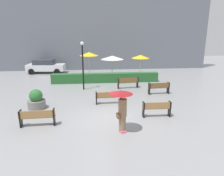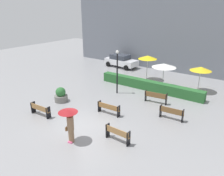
{
  "view_description": "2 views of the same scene",
  "coord_description": "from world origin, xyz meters",
  "px_view_note": "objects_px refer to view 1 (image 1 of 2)",
  "views": [
    {
      "loc": [
        -0.77,
        -10.1,
        4.4
      ],
      "look_at": [
        0.54,
        3.03,
        0.87
      ],
      "focal_mm": 32.51,
      "sensor_mm": 36.0,
      "label": 1
    },
    {
      "loc": [
        8.54,
        -8.86,
        7.22
      ],
      "look_at": [
        -0.73,
        4.23,
        1.2
      ],
      "focal_mm": 34.89,
      "sensor_mm": 36.0,
      "label": 2
    }
  ],
  "objects_px": {
    "bench_near_left": "(37,117)",
    "bench_far_right": "(159,87)",
    "patio_umbrella_yellow": "(89,54)",
    "bench_mid_center": "(109,96)",
    "bench_near_right": "(157,108)",
    "patio_umbrella_white": "(112,58)",
    "lamp_post": "(83,61)",
    "parked_car": "(46,66)",
    "pedestrian_with_umbrella": "(122,104)",
    "patio_umbrella_yellow_far": "(140,57)",
    "bench_back_row": "(128,82)",
    "planter_pot": "(36,100)"
  },
  "relations": [
    {
      "from": "bench_near_left",
      "to": "bench_far_right",
      "type": "xyz_separation_m",
      "value": [
        7.7,
        4.79,
        0.03
      ]
    },
    {
      "from": "patio_umbrella_yellow_far",
      "to": "parked_car",
      "type": "height_order",
      "value": "patio_umbrella_yellow_far"
    },
    {
      "from": "planter_pot",
      "to": "parked_car",
      "type": "relative_size",
      "value": 0.28
    },
    {
      "from": "lamp_post",
      "to": "bench_far_right",
      "type": "bearing_deg",
      "value": -18.04
    },
    {
      "from": "pedestrian_with_umbrella",
      "to": "patio_umbrella_yellow",
      "type": "relative_size",
      "value": 0.77
    },
    {
      "from": "patio_umbrella_white",
      "to": "parked_car",
      "type": "xyz_separation_m",
      "value": [
        -7.32,
        4.04,
        -1.34
      ]
    },
    {
      "from": "pedestrian_with_umbrella",
      "to": "patio_umbrella_yellow",
      "type": "bearing_deg",
      "value": 97.05
    },
    {
      "from": "patio_umbrella_white",
      "to": "patio_umbrella_yellow_far",
      "type": "bearing_deg",
      "value": 16.43
    },
    {
      "from": "bench_mid_center",
      "to": "patio_umbrella_white",
      "type": "xyz_separation_m",
      "value": [
        0.96,
        7.35,
        1.67
      ]
    },
    {
      "from": "bench_near_right",
      "to": "pedestrian_with_umbrella",
      "type": "xyz_separation_m",
      "value": [
        -2.16,
        -1.54,
        0.84
      ]
    },
    {
      "from": "bench_mid_center",
      "to": "bench_far_right",
      "type": "height_order",
      "value": "bench_far_right"
    },
    {
      "from": "lamp_post",
      "to": "patio_umbrella_yellow",
      "type": "bearing_deg",
      "value": 84.71
    },
    {
      "from": "pedestrian_with_umbrella",
      "to": "bench_mid_center",
      "type": "bearing_deg",
      "value": 93.34
    },
    {
      "from": "bench_mid_center",
      "to": "patio_umbrella_white",
      "type": "distance_m",
      "value": 7.59
    },
    {
      "from": "pedestrian_with_umbrella",
      "to": "patio_umbrella_white",
      "type": "height_order",
      "value": "patio_umbrella_white"
    },
    {
      "from": "bench_back_row",
      "to": "lamp_post",
      "type": "distance_m",
      "value": 4.1
    },
    {
      "from": "bench_near_left",
      "to": "pedestrian_with_umbrella",
      "type": "bearing_deg",
      "value": -14.05
    },
    {
      "from": "bench_near_left",
      "to": "pedestrian_with_umbrella",
      "type": "distance_m",
      "value": 4.22
    },
    {
      "from": "bench_mid_center",
      "to": "bench_far_right",
      "type": "xyz_separation_m",
      "value": [
        3.93,
        1.84,
        0.04
      ]
    },
    {
      "from": "bench_near_right",
      "to": "patio_umbrella_white",
      "type": "height_order",
      "value": "patio_umbrella_white"
    },
    {
      "from": "patio_umbrella_yellow_far",
      "to": "patio_umbrella_yellow",
      "type": "bearing_deg",
      "value": 176.77
    },
    {
      "from": "planter_pot",
      "to": "lamp_post",
      "type": "height_order",
      "value": "lamp_post"
    },
    {
      "from": "bench_near_right",
      "to": "bench_mid_center",
      "type": "bearing_deg",
      "value": 134.69
    },
    {
      "from": "parked_car",
      "to": "bench_back_row",
      "type": "bearing_deg",
      "value": -42.75
    },
    {
      "from": "planter_pot",
      "to": "parked_car",
      "type": "distance_m",
      "value": 11.94
    },
    {
      "from": "pedestrian_with_umbrella",
      "to": "bench_near_left",
      "type": "bearing_deg",
      "value": 165.95
    },
    {
      "from": "bench_mid_center",
      "to": "lamp_post",
      "type": "height_order",
      "value": "lamp_post"
    },
    {
      "from": "planter_pot",
      "to": "bench_mid_center",
      "type": "bearing_deg",
      "value": 5.13
    },
    {
      "from": "pedestrian_with_umbrella",
      "to": "lamp_post",
      "type": "bearing_deg",
      "value": 104.61
    },
    {
      "from": "bench_near_right",
      "to": "bench_near_left",
      "type": "bearing_deg",
      "value": -175.04
    },
    {
      "from": "bench_far_right",
      "to": "patio_umbrella_white",
      "type": "relative_size",
      "value": 0.71
    },
    {
      "from": "planter_pot",
      "to": "patio_umbrella_white",
      "type": "xyz_separation_m",
      "value": [
        5.42,
        7.75,
        1.65
      ]
    },
    {
      "from": "bench_near_left",
      "to": "pedestrian_with_umbrella",
      "type": "height_order",
      "value": "pedestrian_with_umbrella"
    },
    {
      "from": "bench_near_right",
      "to": "planter_pot",
      "type": "relative_size",
      "value": 1.32
    },
    {
      "from": "bench_mid_center",
      "to": "pedestrian_with_umbrella",
      "type": "distance_m",
      "value": 4.06
    },
    {
      "from": "bench_near_right",
      "to": "lamp_post",
      "type": "distance_m",
      "value": 7.62
    },
    {
      "from": "bench_back_row",
      "to": "lamp_post",
      "type": "xyz_separation_m",
      "value": [
        -3.68,
        -0.04,
        1.81
      ]
    },
    {
      "from": "patio_umbrella_yellow",
      "to": "bench_mid_center",
      "type": "bearing_deg",
      "value": -81.25
    },
    {
      "from": "patio_umbrella_yellow",
      "to": "patio_umbrella_yellow_far",
      "type": "relative_size",
      "value": 1.13
    },
    {
      "from": "lamp_post",
      "to": "patio_umbrella_white",
      "type": "height_order",
      "value": "lamp_post"
    },
    {
      "from": "planter_pot",
      "to": "bench_back_row",
      "type": "bearing_deg",
      "value": 32.98
    },
    {
      "from": "patio_umbrella_yellow",
      "to": "bench_back_row",
      "type": "bearing_deg",
      "value": -56.09
    },
    {
      "from": "planter_pot",
      "to": "patio_umbrella_yellow_far",
      "type": "xyz_separation_m",
      "value": [
        8.45,
        8.64,
        1.61
      ]
    },
    {
      "from": "planter_pot",
      "to": "patio_umbrella_yellow_far",
      "type": "relative_size",
      "value": 0.52
    },
    {
      "from": "bench_near_left",
      "to": "patio_umbrella_yellow",
      "type": "bearing_deg",
      "value": 77.92
    },
    {
      "from": "bench_near_right",
      "to": "bench_far_right",
      "type": "xyz_separation_m",
      "value": [
        1.54,
        4.26,
        0.01
      ]
    },
    {
      "from": "bench_near_left",
      "to": "bench_mid_center",
      "type": "xyz_separation_m",
      "value": [
        3.77,
        2.96,
        -0.01
      ]
    },
    {
      "from": "bench_mid_center",
      "to": "parked_car",
      "type": "height_order",
      "value": "parked_car"
    },
    {
      "from": "bench_far_right",
      "to": "patio_umbrella_yellow",
      "type": "bearing_deg",
      "value": 128.05
    },
    {
      "from": "bench_near_right",
      "to": "bench_back_row",
      "type": "relative_size",
      "value": 0.87
    }
  ]
}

